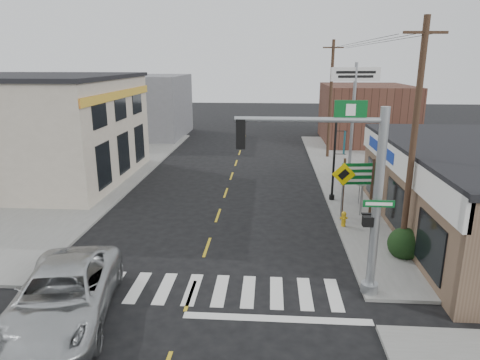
# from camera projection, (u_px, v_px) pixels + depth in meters

# --- Properties ---
(ground) EXTENTS (140.00, 140.00, 0.00)m
(ground) POSITION_uv_depth(u_px,v_px,m) (190.00, 295.00, 14.90)
(ground) COLOR black
(ground) RESTS_ON ground
(sidewalk_right) EXTENTS (6.00, 38.00, 0.13)m
(sidewalk_right) POSITION_uv_depth(u_px,v_px,m) (370.00, 190.00, 26.76)
(sidewalk_right) COLOR slate
(sidewalk_right) RESTS_ON ground
(sidewalk_left) EXTENTS (6.00, 38.00, 0.13)m
(sidewalk_left) POSITION_uv_depth(u_px,v_px,m) (91.00, 184.00, 27.98)
(sidewalk_left) COLOR slate
(sidewalk_left) RESTS_ON ground
(center_line) EXTENTS (0.12, 56.00, 0.01)m
(center_line) POSITION_uv_depth(u_px,v_px,m) (218.00, 215.00, 22.58)
(center_line) COLOR gold
(center_line) RESTS_ON ground
(crosswalk) EXTENTS (11.00, 2.20, 0.01)m
(crosswalk) POSITION_uv_depth(u_px,v_px,m) (193.00, 289.00, 15.29)
(crosswalk) COLOR silver
(crosswalk) RESTS_ON ground
(left_building) EXTENTS (12.00, 12.00, 6.80)m
(left_building) POSITION_uv_depth(u_px,v_px,m) (33.00, 131.00, 28.31)
(left_building) COLOR #B9AD9A
(left_building) RESTS_ON ground
(bldg_distant_right) EXTENTS (8.00, 10.00, 5.60)m
(bldg_distant_right) POSITION_uv_depth(u_px,v_px,m) (365.00, 114.00, 42.14)
(bldg_distant_right) COLOR #533126
(bldg_distant_right) RESTS_ON ground
(bldg_distant_left) EXTENTS (9.00, 10.00, 6.40)m
(bldg_distant_left) POSITION_uv_depth(u_px,v_px,m) (142.00, 106.00, 45.52)
(bldg_distant_left) COLOR slate
(bldg_distant_left) RESTS_ON ground
(suv) EXTENTS (3.97, 6.63, 1.72)m
(suv) POSITION_uv_depth(u_px,v_px,m) (63.00, 295.00, 13.27)
(suv) COLOR #B0B4B5
(suv) RESTS_ON ground
(traffic_signal_pole) EXTENTS (5.20, 0.39, 6.58)m
(traffic_signal_pole) POSITION_uv_depth(u_px,v_px,m) (354.00, 183.00, 13.90)
(traffic_signal_pole) COLOR #93979B
(traffic_signal_pole) RESTS_ON sidewalk_right
(guide_sign) EXTENTS (1.75, 0.14, 3.07)m
(guide_sign) POSITION_uv_depth(u_px,v_px,m) (358.00, 180.00, 21.47)
(guide_sign) COLOR #422D1E
(guide_sign) RESTS_ON sidewalk_right
(fire_hydrant) EXTENTS (0.24, 0.24, 0.76)m
(fire_hydrant) POSITION_uv_depth(u_px,v_px,m) (344.00, 218.00, 20.66)
(fire_hydrant) COLOR gold
(fire_hydrant) RESTS_ON sidewalk_right
(ped_crossing_sign) EXTENTS (1.15, 0.08, 2.97)m
(ped_crossing_sign) POSITION_uv_depth(u_px,v_px,m) (343.00, 182.00, 21.02)
(ped_crossing_sign) COLOR gray
(ped_crossing_sign) RESTS_ON sidewalk_right
(lamp_post) EXTENTS (0.65, 0.51, 5.01)m
(lamp_post) POSITION_uv_depth(u_px,v_px,m) (336.00, 150.00, 23.97)
(lamp_post) COLOR black
(lamp_post) RESTS_ON sidewalk_right
(dance_center_sign) EXTENTS (3.60, 0.23, 7.65)m
(dance_center_sign) POSITION_uv_depth(u_px,v_px,m) (355.00, 91.00, 30.23)
(dance_center_sign) COLOR gray
(dance_center_sign) RESTS_ON sidewalk_right
(bare_tree) EXTENTS (2.12, 2.12, 4.24)m
(bare_tree) POSITION_uv_depth(u_px,v_px,m) (452.00, 176.00, 17.04)
(bare_tree) COLOR black
(bare_tree) RESTS_ON sidewalk_right
(shrub_front) EXTENTS (1.35, 1.35, 1.01)m
(shrub_front) POSITION_uv_depth(u_px,v_px,m) (404.00, 244.00, 17.54)
(shrub_front) COLOR #213E1C
(shrub_front) RESTS_ON sidewalk_right
(shrub_back) EXTENTS (0.97, 0.97, 0.73)m
(shrub_back) POSITION_uv_depth(u_px,v_px,m) (400.00, 215.00, 21.23)
(shrub_back) COLOR black
(shrub_back) RESTS_ON sidewalk_right
(utility_pole_near) EXTENTS (1.63, 0.24, 9.35)m
(utility_pole_near) POSITION_uv_depth(u_px,v_px,m) (414.00, 140.00, 16.46)
(utility_pole_near) COLOR #4A3724
(utility_pole_near) RESTS_ON sidewalk_right
(utility_pole_far) EXTENTS (1.63, 0.24, 9.35)m
(utility_pole_far) POSITION_uv_depth(u_px,v_px,m) (331.00, 98.00, 34.57)
(utility_pole_far) COLOR #463923
(utility_pole_far) RESTS_ON sidewalk_right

